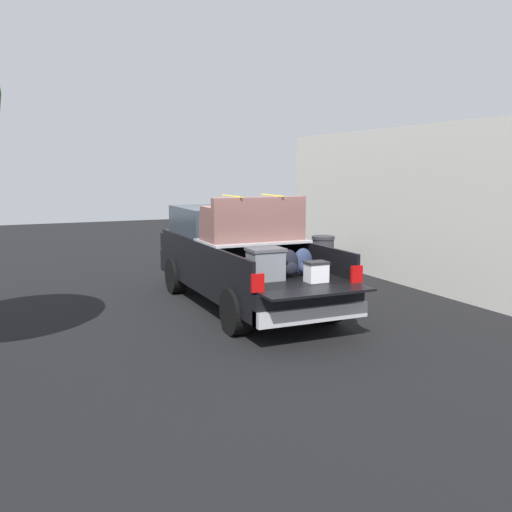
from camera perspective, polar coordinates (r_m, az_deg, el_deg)
ground_plane at (r=11.41m, az=-1.24°, el=-5.05°), size 40.00×40.00×0.00m
pickup_truck at (r=11.56m, az=-1.97°, el=0.00°), size 6.05×2.06×2.23m
building_facade at (r=13.75m, az=15.40°, el=4.78°), size 10.78×0.36×3.69m
trash_can at (r=15.03m, az=6.73°, el=0.16°), size 0.60×0.60×0.98m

